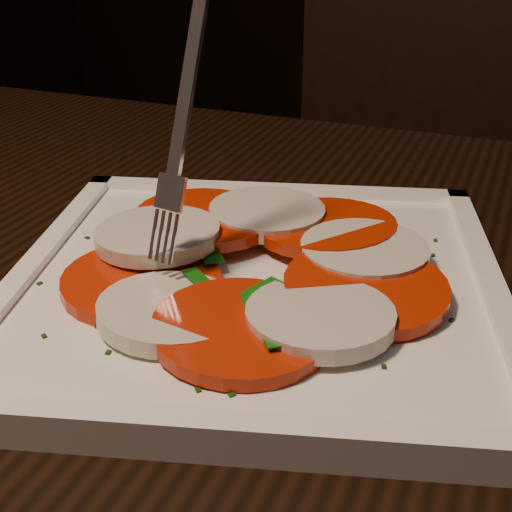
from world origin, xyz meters
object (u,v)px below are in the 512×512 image
at_px(table, 282,419).
at_px(fork, 191,115).
at_px(chair, 394,195).
at_px(plate, 256,287).

height_order(table, fork, fork).
bearing_deg(fork, chair, 100.17).
distance_m(chair, fork, 0.83).
bearing_deg(table, chair, 97.78).
relative_size(table, fork, 7.63).
bearing_deg(plate, table, 24.68).
height_order(chair, plate, chair).
distance_m(plate, fork, 0.12).
bearing_deg(plate, fork, -172.86).
bearing_deg(fork, table, 19.43).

